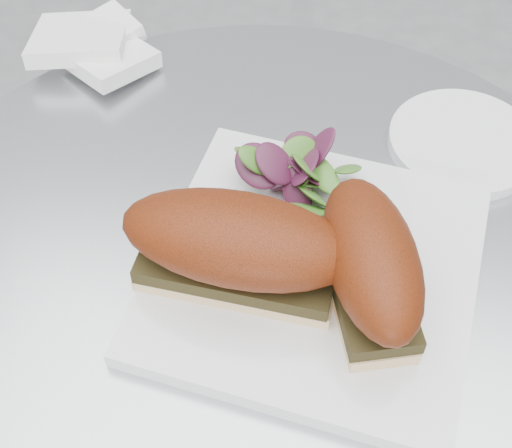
{
  "coord_description": "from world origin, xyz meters",
  "views": [
    {
      "loc": [
        0.07,
        -0.34,
        1.22
      ],
      "look_at": [
        -0.01,
        0.02,
        0.77
      ],
      "focal_mm": 50.0,
      "sensor_mm": 36.0,
      "label": 1
    }
  ],
  "objects_px": {
    "saucer": "(463,142)",
    "sandwich_left": "(237,246)",
    "sandwich_right": "(370,264)",
    "plate": "(315,270)"
  },
  "relations": [
    {
      "from": "sandwich_right",
      "to": "saucer",
      "type": "height_order",
      "value": "sandwich_right"
    },
    {
      "from": "sandwich_left",
      "to": "sandwich_right",
      "type": "height_order",
      "value": "same"
    },
    {
      "from": "plate",
      "to": "saucer",
      "type": "distance_m",
      "value": 0.22
    },
    {
      "from": "sandwich_right",
      "to": "saucer",
      "type": "xyz_separation_m",
      "value": [
        0.07,
        0.2,
        -0.05
      ]
    },
    {
      "from": "sandwich_left",
      "to": "sandwich_right",
      "type": "relative_size",
      "value": 1.12
    },
    {
      "from": "saucer",
      "to": "sandwich_left",
      "type": "bearing_deg",
      "value": -130.43
    },
    {
      "from": "plate",
      "to": "saucer",
      "type": "xyz_separation_m",
      "value": [
        0.12,
        0.18,
        -0.0
      ]
    },
    {
      "from": "plate",
      "to": "sandwich_right",
      "type": "distance_m",
      "value": 0.07
    },
    {
      "from": "sandwich_left",
      "to": "saucer",
      "type": "height_order",
      "value": "sandwich_left"
    },
    {
      "from": "sandwich_right",
      "to": "sandwich_left",
      "type": "bearing_deg",
      "value": -107.89
    }
  ]
}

